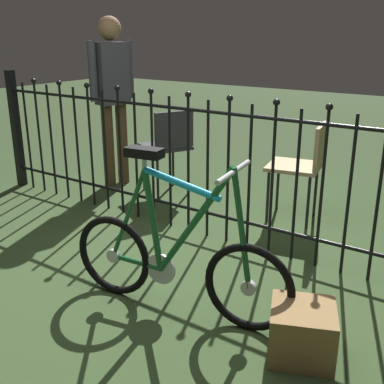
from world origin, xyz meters
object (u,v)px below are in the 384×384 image
at_px(chair_tan, 304,161).
at_px(person_visitor, 112,88).
at_px(bicycle, 176,258).
at_px(chair_charcoal, 169,143).
at_px(display_crate, 302,332).

relative_size(chair_tan, person_visitor, 0.50).
xyz_separation_m(bicycle, person_visitor, (-1.88, 1.52, 0.64)).
xyz_separation_m(chair_charcoal, chair_tan, (1.28, 0.09, -0.00)).
distance_m(chair_charcoal, chair_tan, 1.29).
xyz_separation_m(person_visitor, display_crate, (2.60, -1.49, -0.83)).
xyz_separation_m(bicycle, chair_charcoal, (-1.25, 1.57, 0.18)).
bearing_deg(display_crate, chair_tan, 112.95).
bearing_deg(bicycle, chair_tan, 88.88).
bearing_deg(person_visitor, chair_tan, 4.23).
relative_size(chair_tan, display_crate, 2.65).
bearing_deg(chair_tan, display_crate, -67.05).
distance_m(bicycle, chair_charcoal, 2.02).
bearing_deg(chair_charcoal, chair_tan, 3.82).
height_order(bicycle, chair_tan, bicycle).
height_order(chair_charcoal, person_visitor, person_visitor).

